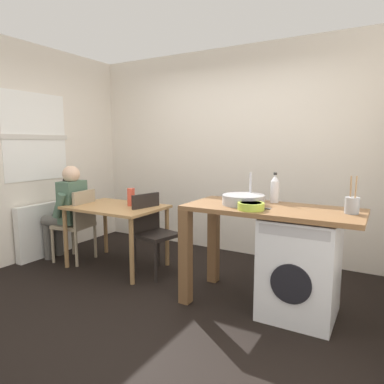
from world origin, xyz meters
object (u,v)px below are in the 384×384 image
seated_person (67,208)px  mixing_bowl (251,206)px  chair_person_seat (78,221)px  dining_table (116,214)px  vase (131,197)px  bottle_tall_green (275,189)px  washing_machine (300,267)px  utensil_crock (352,205)px  chair_opposite (152,229)px

seated_person → mixing_bowl: 2.52m
chair_person_seat → seated_person: seated_person is taller
dining_table → chair_person_seat: chair_person_seat is taller
vase → seated_person: bearing=-166.1°
seated_person → bottle_tall_green: 2.60m
washing_machine → bottle_tall_green: size_ratio=3.05×
mixing_bowl → vase: bearing=165.6°
chair_person_seat → washing_machine: size_ratio=1.05×
seated_person → vase: seated_person is taller
bottle_tall_green → vase: bearing=-178.8°
dining_table → utensil_crock: (2.53, -0.07, 0.35)m
chair_person_seat → mixing_bowl: (2.33, -0.23, 0.45)m
seated_person → bottle_tall_green: bearing=-92.4°
dining_table → chair_person_seat: (-0.55, -0.09, -0.14)m
utensil_crock → vase: size_ratio=1.44×
chair_opposite → utensil_crock: size_ratio=3.00×
utensil_crock → bottle_tall_green: bearing=163.1°
chair_person_seat → chair_opposite: size_ratio=1.00×
dining_table → seated_person: (-0.71, -0.11, 0.03)m
dining_table → seated_person: 0.72m
seated_person → vase: bearing=-84.0°
dining_table → washing_machine: size_ratio=1.28×
dining_table → chair_opposite: (0.48, 0.07, -0.14)m
mixing_bowl → vase: mixing_bowl is taller
mixing_bowl → vase: size_ratio=1.07×
utensil_crock → vase: bearing=175.9°
seated_person → washing_machine: (2.87, -0.01, -0.24)m
chair_person_seat → vase: bearing=-82.7°
dining_table → chair_opposite: bearing=7.9°
washing_machine → vase: (-2.01, 0.22, 0.41)m
dining_table → chair_person_seat: bearing=-170.7°
chair_opposite → washing_machine: 1.70m
mixing_bowl → seated_person: bearing=175.2°
bottle_tall_green → vase: 1.71m
mixing_bowl → washing_machine: bearing=27.6°
dining_table → bottle_tall_green: size_ratio=3.91×
dining_table → seated_person: size_ratio=0.92×
chair_person_seat → seated_person: (-0.16, -0.02, 0.16)m
chair_opposite → washing_machine: size_ratio=1.05×
chair_opposite → bottle_tall_green: bottle_tall_green is taller
chair_opposite → seated_person: 1.21m
mixing_bowl → utensil_crock: bearing=18.5°
chair_opposite → washing_machine: bearing=96.2°
dining_table → mixing_bowl: (1.79, -0.32, 0.31)m
bottle_tall_green → vase: (-1.70, -0.04, -0.20)m
seated_person → mixing_bowl: bearing=-102.7°
chair_person_seat → washing_machine: 2.71m
dining_table → vase: (0.15, 0.10, 0.20)m
dining_table → washing_machine: 2.18m
washing_machine → seated_person: bearing=179.8°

